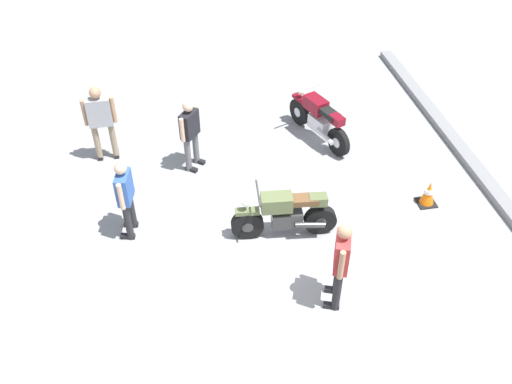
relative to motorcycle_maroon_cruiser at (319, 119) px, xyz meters
name	(u,v)px	position (x,y,z in m)	size (l,w,h in m)	color
ground_plane	(280,254)	(3.38, -1.62, -0.52)	(40.00, 40.00, 0.00)	gray
motorcycle_maroon_cruiser	(319,119)	(0.00, 0.00, 0.00)	(1.98, 0.96, 1.09)	black
motorcycle_olive_vintage	(285,215)	(2.90, -1.43, -0.03)	(0.70, 1.96, 1.07)	black
person_in_gray_shirt	(101,119)	(-0.10, -4.70, 0.50)	(0.31, 0.67, 1.76)	gray
person_in_blue_shirt	(125,195)	(2.33, -4.22, 0.40)	(0.64, 0.38, 1.62)	#262628
person_in_red_shirt	(341,260)	(4.56, -0.94, 0.45)	(0.65, 0.43, 1.69)	#262628
person_in_black_shirt	(190,131)	(0.52, -2.91, 0.37)	(0.55, 0.50, 1.59)	#59595B
traffic_cone	(428,193)	(2.57, 1.53, -0.26)	(0.36, 0.36, 0.53)	black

